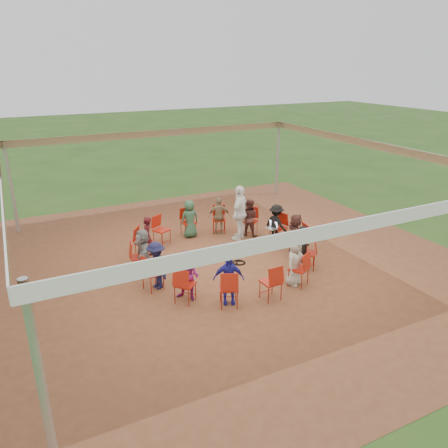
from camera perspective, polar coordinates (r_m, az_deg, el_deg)
name	(u,v)px	position (r m, az deg, el deg)	size (l,w,h in m)	color
ground	(223,262)	(12.27, -0.12, -5.03)	(80.00, 80.00, 0.00)	#274917
dirt_patch	(223,262)	(12.27, -0.12, -5.01)	(13.00, 13.00, 0.00)	brown
tent	(223,180)	(11.45, -0.13, 5.74)	(10.33, 10.33, 3.00)	#B2B2B7
chair_0	(278,228)	(13.61, 7.11, -0.49)	(0.42, 0.44, 0.90)	#A51B0C
chair_1	(250,221)	(14.09, 3.45, 0.36)	(0.42, 0.44, 0.90)	#A51B0C
chair_2	(219,219)	(14.22, -0.65, 0.60)	(0.42, 0.44, 0.90)	#A51B0C
chair_3	(188,223)	(14.00, -4.70, 0.20)	(0.42, 0.44, 0.90)	#A51B0C
chair_4	(162,230)	(13.44, -8.16, -0.82)	(0.42, 0.44, 0.90)	#A51B0C
chair_5	(143,242)	(12.64, -10.48, -2.37)	(0.42, 0.44, 0.90)	#A51B0C
chair_6	(139,257)	(11.71, -11.04, -4.31)	(0.42, 0.44, 0.90)	#A51B0C
chair_7	(153,273)	(10.83, -9.29, -6.32)	(0.42, 0.44, 0.90)	#A51B0C
chair_8	(185,285)	(10.21, -5.11, -7.88)	(0.42, 0.44, 0.90)	#A51B0C
chair_9	(229,288)	(10.02, 0.63, -8.37)	(0.42, 0.44, 0.90)	#A51B0C
chair_10	(271,282)	(10.33, 6.13, -7.56)	(0.42, 0.44, 0.90)	#A51B0C
chair_11	(299,269)	(11.04, 9.72, -5.82)	(0.42, 0.44, 0.90)	#A51B0C
chair_12	(307,253)	(11.95, 10.85, -3.78)	(0.42, 0.44, 0.90)	#A51B0C
chair_13	(299,239)	(12.86, 9.78, -1.92)	(0.42, 0.44, 0.90)	#A51B0C
person_seated_0	(276,224)	(13.47, 6.80, 0.04)	(0.79, 0.39, 1.22)	black
person_seated_1	(249,218)	(13.92, 3.30, 0.84)	(0.59, 0.34, 1.22)	#532C27
person_seated_2	(219,216)	(14.05, -0.63, 1.06)	(0.71, 0.37, 1.22)	#8F7654
person_seated_3	(190,219)	(13.84, -4.51, 0.69)	(0.59, 0.33, 1.22)	#2C5238
person_seated_4	(147,237)	(12.54, -10.01, -1.72)	(0.44, 0.29, 1.22)	#3F0D11
person_seated_5	(143,251)	(11.65, -10.51, -3.51)	(1.13, 0.42, 1.22)	gray
person_seated_6	(157,265)	(10.82, -8.81, -5.36)	(0.79, 0.39, 1.22)	#161638
person_seated_7	(187,276)	(10.22, -4.83, -6.78)	(0.59, 0.34, 1.22)	#8E1A6B
person_seated_8	(228,279)	(10.05, 0.59, -7.22)	(0.71, 0.37, 1.22)	#252397
person_seated_9	(295,262)	(11.01, 9.21, -4.90)	(0.59, 0.33, 1.22)	#BCB9A4
person_seated_10	(303,247)	(11.88, 10.32, -3.02)	(0.44, 0.29, 1.22)	black
person_seated_11	(296,234)	(12.75, 9.34, -1.29)	(1.13, 0.42, 1.22)	#532C27
standing_person	(240,213)	(13.54, 2.10, 1.48)	(1.02, 0.52, 1.75)	white
cable_coil	(239,263)	(12.21, 2.03, -5.06)	(0.39, 0.39, 0.03)	black
laptop	(272,226)	(13.37, 6.35, -0.24)	(0.35, 0.40, 0.23)	#B7B7BC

